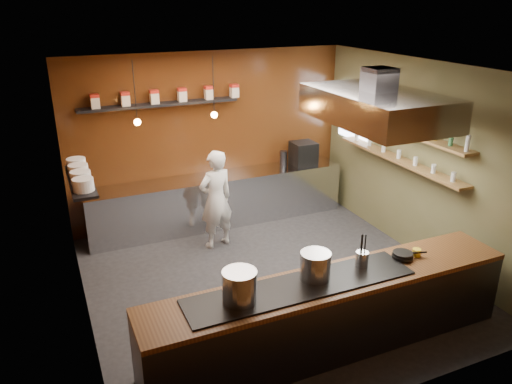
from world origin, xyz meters
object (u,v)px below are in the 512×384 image
stockpot_large (240,287)px  stockpot_small (315,266)px  espresso_machine (303,153)px  chef (216,199)px  extractor_hood (377,107)px

stockpot_large → stockpot_small: size_ratio=1.06×
espresso_machine → chef: chef is taller
chef → stockpot_small: bearing=79.9°
stockpot_small → chef: chef is taller
extractor_hood → stockpot_small: bearing=-143.0°
espresso_machine → chef: bearing=-158.0°
stockpot_large → espresso_machine: (2.80, 3.76, 0.00)m
espresso_machine → chef: size_ratio=0.26×
extractor_hood → espresso_machine: (0.38, 2.55, -1.39)m
stockpot_large → chef: size_ratio=0.22×
extractor_hood → stockpot_small: 2.35m
stockpot_large → chef: bearing=75.1°
stockpot_small → chef: 2.91m
stockpot_small → extractor_hood: bearing=37.0°
extractor_hood → stockpot_large: size_ratio=5.60×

